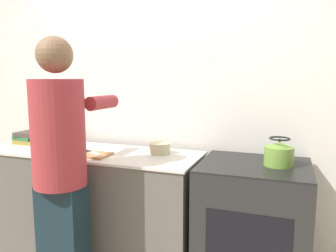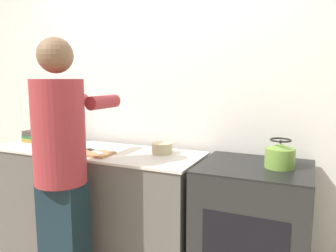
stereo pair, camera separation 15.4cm
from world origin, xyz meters
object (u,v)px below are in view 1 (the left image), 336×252
at_px(knife, 92,152).
at_px(canister_jar, 63,135).
at_px(bowl_prep, 160,148).
at_px(oven, 252,229).
at_px(kettle, 279,154).
at_px(person, 61,163).
at_px(cutting_board, 88,154).

xyz_separation_m(knife, canister_jar, (-0.52, 0.33, 0.05)).
relative_size(knife, bowl_prep, 1.32).
distance_m(knife, canister_jar, 0.62).
distance_m(oven, kettle, 0.57).
bearing_deg(bowl_prep, knife, -154.38).
bearing_deg(kettle, bowl_prep, 175.45).
bearing_deg(person, canister_jar, 126.94).
xyz_separation_m(person, knife, (-0.02, 0.39, -0.01)).
distance_m(cutting_board, canister_jar, 0.62).
height_order(person, knife, person).
height_order(oven, cutting_board, cutting_board).
height_order(oven, kettle, kettle).
relative_size(knife, canister_jar, 1.56).
bearing_deg(canister_jar, person, -53.06).
xyz_separation_m(bowl_prep, canister_jar, (-0.99, 0.10, 0.03)).
distance_m(person, cutting_board, 0.37).
xyz_separation_m(cutting_board, bowl_prep, (0.49, 0.25, 0.03)).
xyz_separation_m(oven, bowl_prep, (-0.73, 0.08, 0.50)).
bearing_deg(canister_jar, bowl_prep, -6.02).
bearing_deg(bowl_prep, cutting_board, -152.92).
relative_size(kettle, canister_jar, 1.39).
xyz_separation_m(cutting_board, knife, (0.02, 0.02, 0.01)).
xyz_separation_m(oven, knife, (-1.19, -0.14, 0.48)).
bearing_deg(oven, person, -155.58).
distance_m(person, canister_jar, 0.90).
relative_size(bowl_prep, canister_jar, 1.18).
bearing_deg(cutting_board, person, -84.20).
bearing_deg(person, oven, 24.42).
xyz_separation_m(kettle, bowl_prep, (-0.88, 0.07, -0.04)).
height_order(person, kettle, person).
bearing_deg(knife, kettle, 33.01).
relative_size(person, kettle, 9.25).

